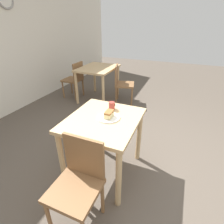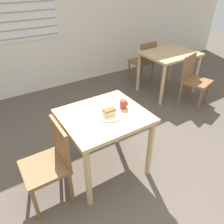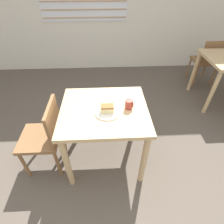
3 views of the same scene
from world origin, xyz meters
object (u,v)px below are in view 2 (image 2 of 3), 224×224
Objects in this scene: chair_near_window at (50,162)px; cake_slice at (109,112)px; dining_table_near at (104,125)px; coffee_mug at (123,104)px; chair_far_corner at (194,78)px; plate at (109,115)px; chair_far_opposite at (143,60)px; dining_table_far at (169,59)px.

chair_near_window is 6.99× the size of cake_slice.
dining_table_near is 0.30m from coffee_mug.
coffee_mug is at bearing -179.31° from chair_far_corner.
plate is 0.04m from cake_slice.
chair_far_opposite is at bearing 124.12° from chair_near_window.
coffee_mug is (0.21, 0.06, -0.00)m from cake_slice.
chair_far_corner is 1.00× the size of chair_far_opposite.
chair_far_opposite reaches higher than cake_slice.
chair_far_corner is 2.13m from plate.
chair_far_corner reaches higher than cake_slice.
cake_slice is 1.30× the size of coffee_mug.
dining_table_far is at bearing 102.10° from chair_far_opposite.
chair_far_corner and chair_far_opposite have the same top height.
chair_far_opposite is 2.40m from coffee_mug.
chair_near_window is 3.37× the size of plate.
coffee_mug reaches higher than cake_slice.
dining_table_near is 0.88× the size of dining_table_far.
chair_far_corner is at bearing 15.86° from cake_slice.
dining_table_near is at bearing 178.90° from chair_far_corner.
chair_far_opposite is 2.59m from cake_slice.
cake_slice is (-1.89, -1.74, 0.34)m from chair_far_opposite.
dining_table_far is 10.15× the size of coffee_mug.
cake_slice is at bearing 42.92° from chair_far_opposite.
chair_far_corner reaches higher than dining_table_near.
dining_table_near is 6.92× the size of cake_slice.
chair_near_window reaches higher than dining_table_near.
cake_slice is at bearing -165.00° from coffee_mug.
cake_slice is at bearing 89.17° from chair_near_window.
coffee_mug reaches higher than chair_far_opposite.
cake_slice is (0.03, -0.06, 0.18)m from dining_table_near.
chair_near_window is 1.00× the size of chair_far_opposite.
dining_table_far is at bearing 29.79° from plate.
plate is (0.66, -0.00, 0.30)m from chair_near_window.
chair_far_opposite is at bearing 42.52° from cake_slice.
plate reaches higher than dining_table_near.
chair_far_corner is 9.07× the size of coffee_mug.
chair_far_corner is at bearing 15.67° from plate.
chair_far_corner is 3.37× the size of plate.
chair_far_corner is (0.02, -0.58, -0.17)m from dining_table_far.
chair_near_window is 2.75m from chair_far_corner.
plate is (-2.03, -0.57, 0.30)m from chair_far_corner.
coffee_mug reaches higher than dining_table_far.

